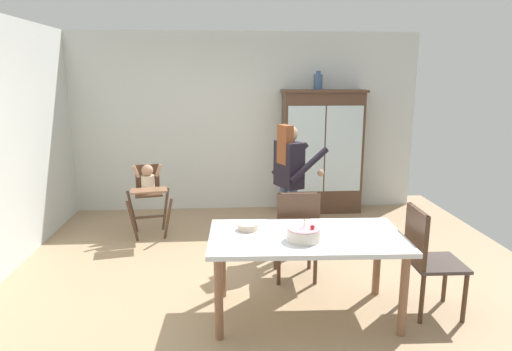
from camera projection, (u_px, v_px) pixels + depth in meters
name	position (u px, v px, depth m)	size (l,w,h in m)	color
ground_plane	(256.00, 280.00, 4.66)	(6.24, 6.24, 0.00)	tan
wall_back	(244.00, 123.00, 6.92)	(5.32, 0.06, 2.70)	silver
china_cabinet	(322.00, 151.00, 6.84)	(1.24, 0.48, 1.86)	#4C3323
ceramic_vase	(318.00, 81.00, 6.61)	(0.13, 0.13, 0.27)	#3D567F
high_chair_with_toddler	(148.00, 187.00, 5.82)	(0.68, 0.76, 0.95)	#4C3323
adult_person	(289.00, 174.00, 5.14)	(0.64, 0.63, 1.53)	#3D4C6B
dining_table	(306.00, 245.00, 3.86)	(1.69, 0.94, 0.74)	silver
birthday_cake	(304.00, 234.00, 3.71)	(0.28, 0.28, 0.19)	beige
serving_bowl	(248.00, 227.00, 3.96)	(0.18, 0.18, 0.06)	#C6AD93
dining_chair_far_side	(297.00, 229.00, 4.53)	(0.45, 0.45, 0.96)	#4C3323
dining_chair_right_end	(426.00, 254.00, 3.92)	(0.45, 0.45, 0.96)	#4C3323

